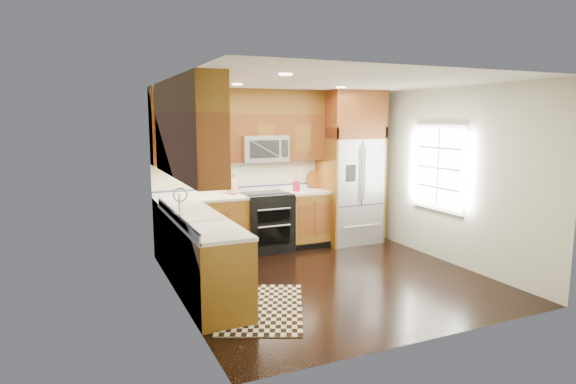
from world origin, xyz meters
name	(u,v)px	position (x,y,z in m)	size (l,w,h in m)	color
ground	(329,278)	(0.00, 0.00, 0.00)	(4.00, 4.00, 0.00)	black
wall_back	(273,169)	(0.00, 2.00, 1.30)	(4.00, 0.02, 2.60)	beige
wall_left	(177,193)	(-2.00, 0.00, 1.30)	(0.02, 4.00, 2.60)	beige
wall_right	(449,176)	(2.00, 0.00, 1.30)	(0.02, 4.00, 2.60)	beige
window	(439,168)	(1.98, 0.20, 1.40)	(0.04, 1.10, 1.30)	white
base_cabinets	(222,240)	(-1.23, 0.90, 0.45)	(2.85, 3.00, 0.90)	brown
countertop	(228,205)	(-1.09, 1.01, 0.92)	(2.86, 3.01, 0.04)	beige
upper_cabinets	(221,127)	(-1.15, 1.09, 2.02)	(2.85, 3.00, 1.15)	brown
range	(266,222)	(-0.25, 1.67, 0.47)	(0.76, 0.67, 0.95)	black
microwave	(263,148)	(-0.25, 1.80, 1.66)	(0.76, 0.40, 0.42)	#B2B2B7
refrigerator	(350,167)	(1.30, 1.63, 1.30)	(0.98, 0.75, 2.60)	#B2B2B7
sink_faucet	(196,214)	(-1.73, 0.23, 0.99)	(0.54, 0.44, 0.37)	#B2B2B7
rug	(262,308)	(-1.20, -0.60, 0.01)	(0.90, 1.50, 0.01)	black
knife_block	(232,186)	(-0.76, 1.87, 1.07)	(0.16, 0.18, 0.32)	#A57150
utensil_crock	(296,184)	(0.31, 1.71, 1.06)	(0.13, 0.13, 0.35)	#B11535
cutting_board	(314,187)	(0.75, 1.92, 0.95)	(0.30, 0.30, 0.02)	brown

